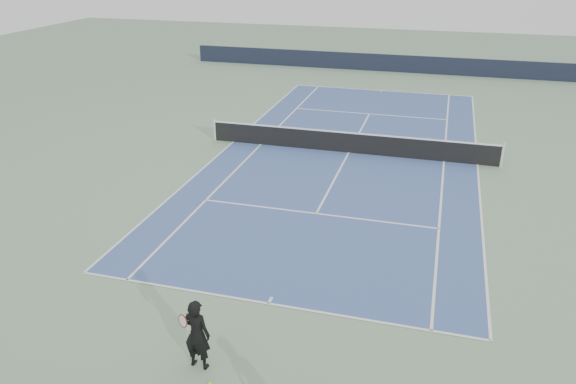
# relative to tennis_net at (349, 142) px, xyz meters

# --- Properties ---
(ground) EXTENTS (80.00, 80.00, 0.00)m
(ground) POSITION_rel_tennis_net_xyz_m (0.00, 0.00, -0.50)
(ground) COLOR gray
(court_surface) EXTENTS (10.97, 23.77, 0.01)m
(court_surface) POSITION_rel_tennis_net_xyz_m (0.00, 0.00, -0.50)
(court_surface) COLOR #3D5791
(court_surface) RESTS_ON ground
(tennis_net) EXTENTS (12.90, 0.10, 1.07)m
(tennis_net) POSITION_rel_tennis_net_xyz_m (0.00, 0.00, 0.00)
(tennis_net) COLOR silver
(tennis_net) RESTS_ON ground
(windscreen_far) EXTENTS (30.00, 0.25, 1.20)m
(windscreen_far) POSITION_rel_tennis_net_xyz_m (0.00, 17.88, 0.10)
(windscreen_far) COLOR black
(windscreen_far) RESTS_ON ground
(tennis_player) EXTENTS (0.79, 0.51, 1.71)m
(tennis_player) POSITION_rel_tennis_net_xyz_m (-0.78, -14.50, 0.35)
(tennis_player) COLOR black
(tennis_player) RESTS_ON ground
(tennis_ball) EXTENTS (0.07, 0.07, 0.07)m
(tennis_ball) POSITION_rel_tennis_net_xyz_m (-0.33, -15.00, -0.47)
(tennis_ball) COLOR yellow
(tennis_ball) RESTS_ON ground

